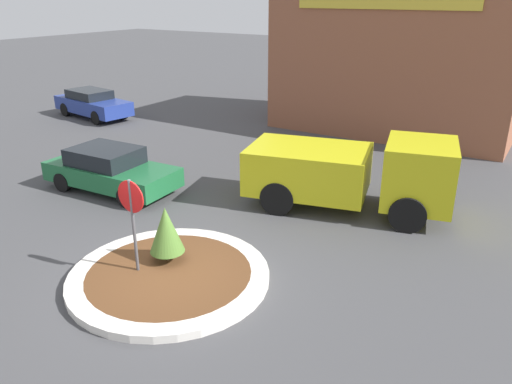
# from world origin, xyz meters

# --- Properties ---
(ground_plane) EXTENTS (120.00, 120.00, 0.00)m
(ground_plane) POSITION_xyz_m (0.00, 0.00, 0.00)
(ground_plane) COLOR #474749
(traffic_island) EXTENTS (4.49, 4.49, 0.18)m
(traffic_island) POSITION_xyz_m (0.00, 0.00, 0.09)
(traffic_island) COLOR silver
(traffic_island) RESTS_ON ground_plane
(stop_sign) EXTENTS (0.73, 0.07, 2.35)m
(stop_sign) POSITION_xyz_m (-0.67, -0.29, 1.63)
(stop_sign) COLOR #4C4C51
(stop_sign) RESTS_ON ground_plane
(island_shrub) EXTENTS (0.81, 0.81, 1.34)m
(island_shrub) POSITION_xyz_m (-0.38, 0.41, 0.97)
(island_shrub) COLOR brown
(island_shrub) RESTS_ON traffic_island
(utility_truck) EXTENTS (6.20, 3.61, 2.20)m
(utility_truck) POSITION_xyz_m (1.87, 5.87, 1.16)
(utility_truck) COLOR gold
(utility_truck) RESTS_ON ground_plane
(storefront_building) EXTENTS (10.40, 6.07, 6.64)m
(storefront_building) POSITION_xyz_m (-0.02, 16.01, 3.32)
(storefront_building) COLOR #93563D
(storefront_building) RESTS_ON ground_plane
(parked_sedan_green) EXTENTS (4.47, 2.08, 1.40)m
(parked_sedan_green) POSITION_xyz_m (-5.23, 3.17, 0.70)
(parked_sedan_green) COLOR #1E6638
(parked_sedan_green) RESTS_ON ground_plane
(parked_sedan_blue) EXTENTS (4.74, 2.32, 1.40)m
(parked_sedan_blue) POSITION_xyz_m (-13.75, 9.83, 0.72)
(parked_sedan_blue) COLOR navy
(parked_sedan_blue) RESTS_ON ground_plane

